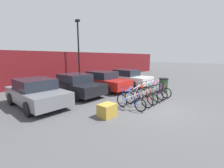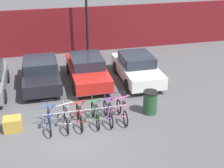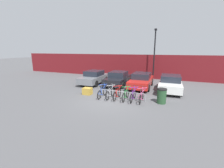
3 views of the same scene
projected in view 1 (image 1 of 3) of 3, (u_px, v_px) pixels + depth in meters
name	position (u px, v px, depth m)	size (l,w,h in m)	color
ground_plane	(149.00, 107.00, 7.55)	(120.00, 120.00, 0.00)	#4C4C4F
hoarding_wall	(54.00, 68.00, 13.49)	(36.00, 0.16, 2.96)	maroon
bike_rack	(144.00, 93.00, 8.36)	(3.55, 0.04, 0.57)	gray
bicycle_blue	(131.00, 101.00, 7.18)	(0.68, 1.71, 1.05)	black
bicycle_silver	(138.00, 99.00, 7.66)	(0.68, 1.71, 1.05)	black
bicycle_red	(143.00, 97.00, 8.06)	(0.68, 1.71, 1.05)	black
bicycle_green	(149.00, 94.00, 8.54)	(0.68, 1.71, 1.05)	black
bicycle_purple	(154.00, 93.00, 8.95)	(0.68, 1.71, 1.05)	black
bicycle_pink	(158.00, 91.00, 9.39)	(0.68, 1.71, 1.05)	black
car_grey	(36.00, 93.00, 7.63)	(1.91, 4.02, 1.40)	slate
car_black	(76.00, 85.00, 9.76)	(1.91, 4.06, 1.40)	black
car_red	(103.00, 81.00, 11.45)	(1.91, 4.33, 1.40)	red
car_white	(127.00, 78.00, 13.11)	(1.91, 4.13, 1.40)	silver
lamp_post	(79.00, 48.00, 14.01)	(0.24, 0.44, 5.81)	black
trash_bin	(163.00, 85.00, 10.47)	(0.63, 0.63, 1.03)	#234728
cargo_crate	(107.00, 110.00, 6.28)	(0.70, 0.56, 0.55)	#B28C33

